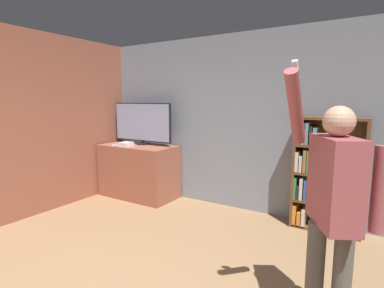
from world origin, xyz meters
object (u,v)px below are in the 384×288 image
at_px(television, 142,123).
at_px(bookshelf, 321,173).
at_px(game_console, 126,144).
at_px(person, 333,200).

bearing_deg(television, bookshelf, 1.90).
bearing_deg(television, game_console, -106.56).
xyz_separation_m(game_console, person, (3.41, -1.49, 0.06)).
bearing_deg(game_console, bookshelf, 7.89).
height_order(bookshelf, person, person).
height_order(television, game_console, television).
bearing_deg(bookshelf, game_console, -172.11).
bearing_deg(television, person, -28.71).
height_order(game_console, person, person).
distance_m(television, game_console, 0.49).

